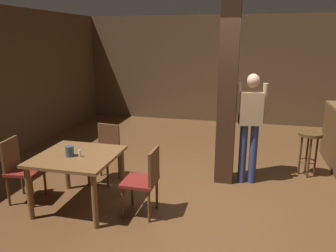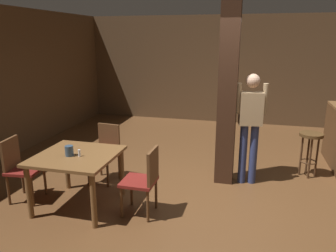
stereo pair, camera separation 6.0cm
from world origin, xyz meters
name	(u,v)px [view 2 (the right image)]	position (x,y,z in m)	size (l,w,h in m)	color
ground_plane	(212,196)	(0.00, 0.00, 0.00)	(10.80, 10.80, 0.00)	brown
wall_back	(235,70)	(0.00, 4.50, 1.40)	(8.00, 0.10, 2.80)	brown
pillar	(228,94)	(0.12, 0.61, 1.40)	(0.28, 0.28, 2.80)	#382114
dining_table	(77,162)	(-1.72, -0.71, 0.63)	(1.03, 1.03, 0.74)	brown
chair_west	(20,166)	(-2.59, -0.75, 0.51)	(0.47, 0.47, 0.89)	maroon
chair_east	(144,178)	(-0.79, -0.71, 0.51)	(0.42, 0.42, 0.89)	maroon
chair_north	(106,150)	(-1.73, 0.18, 0.51)	(0.47, 0.47, 0.89)	maroon
napkin_cup	(69,151)	(-1.78, -0.78, 0.81)	(0.11, 0.11, 0.14)	#33475B
salt_shaker	(79,153)	(-1.64, -0.77, 0.79)	(0.03, 0.03, 0.09)	silver
standing_person	(250,121)	(0.47, 0.62, 1.00)	(0.47, 0.25, 1.72)	tan
bar_stool_near	(310,144)	(1.45, 1.14, 0.56)	(0.37, 0.37, 0.74)	#4C3319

